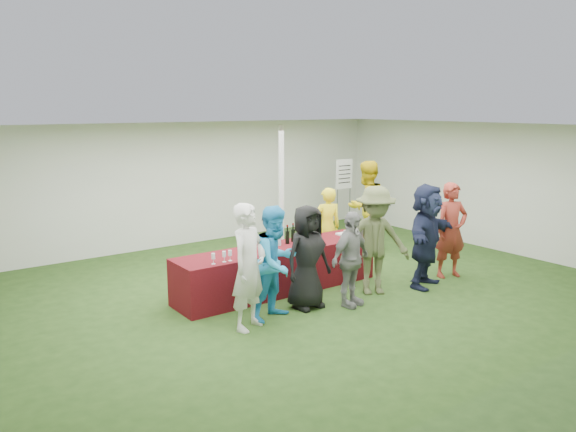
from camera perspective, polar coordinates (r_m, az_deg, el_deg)
ground at (r=9.60m, az=1.05°, el=-7.33°), size 60.00×60.00×0.00m
tent at (r=10.51m, az=-0.68°, el=1.87°), size 10.00×10.00×10.00m
serving_table at (r=9.37m, az=-0.99°, el=-5.40°), size 3.60×0.80×0.75m
wine_bottles at (r=9.70m, az=1.61°, el=-1.79°), size 0.76×0.16×0.32m
wine_glasses at (r=8.74m, az=-2.87°, el=-3.31°), size 2.67×0.10×0.16m
water_bottle at (r=9.35m, az=-0.90°, el=-2.39°), size 0.07×0.07×0.23m
bar_towel at (r=10.20m, az=5.68°, el=-1.82°), size 0.25×0.18×0.03m
dump_bucket at (r=10.03m, az=7.00°, el=-1.62°), size 0.24×0.24×0.18m
wine_list_sign at (r=13.43m, az=5.72°, el=3.69°), size 0.50×0.03×1.80m
staff_pourer at (r=10.70m, az=3.98°, el=-1.17°), size 0.64×0.51×1.53m
staff_back at (r=11.97m, az=7.94°, el=1.00°), size 0.94×0.74×1.92m
customer_0 at (r=7.70m, az=-4.00°, el=-5.17°), size 0.76×0.65×1.76m
customer_1 at (r=8.07m, az=-1.23°, el=-4.77°), size 0.94×0.81×1.66m
customer_2 at (r=8.50m, az=1.98°, el=-4.18°), size 0.80×0.54×1.59m
customer_3 at (r=8.63m, az=6.38°, el=-4.39°), size 0.93×0.55×1.48m
customer_4 at (r=9.21m, az=8.81°, el=-2.49°), size 1.33×1.12×1.78m
customer_5 at (r=9.76m, az=13.88°, el=-1.95°), size 1.72×1.08×1.77m
customer_6 at (r=10.44m, az=16.25°, el=-1.40°), size 0.72×0.57×1.71m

